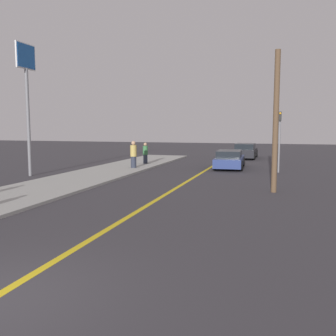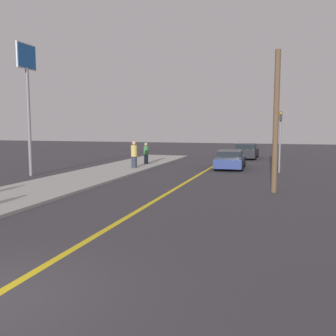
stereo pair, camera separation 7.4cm
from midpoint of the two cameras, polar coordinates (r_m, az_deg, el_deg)
road_center_line at (r=23.44m, az=5.24°, el=-0.77°), size 0.20×60.00×0.01m
sidewalk_left at (r=22.43m, az=-10.94°, el=-1.04°), size 4.00×29.78×0.12m
car_near_right_lane at (r=26.28m, az=9.53°, el=1.29°), size 2.10×4.80×1.26m
car_ahead_center at (r=34.73m, az=11.90°, el=2.54°), size 2.01×4.73×1.36m
pedestrian_far_standing at (r=25.35m, az=-5.10°, el=2.07°), size 0.43×0.43×1.81m
pedestrian_by_sign at (r=28.10m, az=-3.29°, el=2.26°), size 0.38×0.38×1.57m
traffic_light at (r=24.45m, az=16.81°, el=4.81°), size 0.18×0.40×3.81m
roadside_sign at (r=23.50m, az=-20.57°, el=12.38°), size 0.20×1.65×7.61m
utility_pole at (r=17.02m, az=16.24°, el=6.71°), size 0.24×0.24×6.17m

